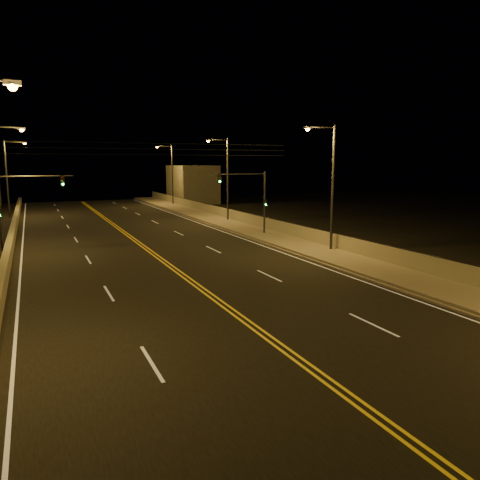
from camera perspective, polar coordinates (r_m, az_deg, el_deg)
name	(u,v)px	position (r m, az deg, el deg)	size (l,w,h in m)	color
road	(192,282)	(25.78, -5.90, -5.10)	(18.00, 120.00, 0.02)	black
sidewalk	(353,262)	(30.76, 13.59, -2.67)	(3.60, 120.00, 0.30)	slate
curb	(328,266)	(29.69, 10.72, -3.15)	(0.14, 120.00, 0.15)	slate
parapet_wall	(374,250)	(31.66, 16.00, -1.23)	(0.30, 120.00, 1.00)	gray
distant_building_right	(192,184)	(77.34, -5.84, 6.80)	(6.00, 10.00, 5.98)	slate
parapet_rail	(374,242)	(31.57, 16.05, -0.29)	(0.06, 0.06, 120.00)	black
lane_markings	(192,282)	(25.71, -5.85, -5.11)	(17.32, 116.00, 0.00)	silver
streetlight_1	(330,181)	(33.66, 10.87, 7.14)	(2.55, 0.28, 9.00)	#2D2D33
streetlight_2	(225,174)	(50.75, -1.81, 8.01)	(2.55, 0.28, 9.00)	#2D2D33
streetlight_3	(170,171)	(71.14, -8.47, 8.31)	(2.55, 0.28, 9.00)	#2D2D33
streetlight_6	(9,173)	(61.78, -26.34, 7.30)	(2.55, 0.28, 9.00)	#2D2D33
traffic_signal_right	(254,195)	(40.73, 1.70, 5.45)	(5.11, 0.31, 5.69)	#2D2D33
traffic_signal_left	(16,203)	(36.72, -25.69, 4.10)	(5.11, 0.31, 5.69)	#2D2D33
overhead_wires	(148,149)	(34.14, -11.21, 10.84)	(22.00, 0.03, 0.83)	black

